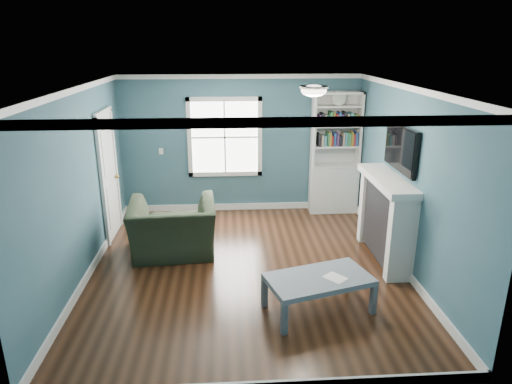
{
  "coord_description": "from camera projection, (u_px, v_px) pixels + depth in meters",
  "views": [
    {
      "loc": [
        -0.26,
        -5.98,
        3.15
      ],
      "look_at": [
        0.15,
        0.4,
        1.04
      ],
      "focal_mm": 32.0,
      "sensor_mm": 36.0,
      "label": 1
    }
  ],
  "objects": [
    {
      "name": "tv",
      "position": [
        401.0,
        148.0,
        6.45
      ],
      "size": [
        0.06,
        1.1,
        0.65
      ],
      "primitive_type": "cube",
      "color": "black",
      "rests_on": "fireplace"
    },
    {
      "name": "bookshelf",
      "position": [
        334.0,
        165.0,
        8.67
      ],
      "size": [
        0.9,
        0.35,
        2.31
      ],
      "color": "silver",
      "rests_on": "ground"
    },
    {
      "name": "trim",
      "position": [
        247.0,
        188.0,
        6.28
      ],
      "size": [
        4.5,
        5.0,
        2.6
      ],
      "color": "white",
      "rests_on": "ground"
    },
    {
      "name": "ceiling_fixture",
      "position": [
        314.0,
        90.0,
        6.02
      ],
      "size": [
        0.38,
        0.38,
        0.15
      ],
      "color": "white",
      "rests_on": "room_walls"
    },
    {
      "name": "floor",
      "position": [
        247.0,
        268.0,
        6.67
      ],
      "size": [
        5.0,
        5.0,
        0.0
      ],
      "primitive_type": "plane",
      "color": "black",
      "rests_on": "ground"
    },
    {
      "name": "room_walls",
      "position": [
        247.0,
        164.0,
        6.17
      ],
      "size": [
        5.0,
        5.0,
        5.0
      ],
      "color": "#2E5765",
      "rests_on": "ground"
    },
    {
      "name": "paper_sheet",
      "position": [
        335.0,
        278.0,
        5.49
      ],
      "size": [
        0.31,
        0.32,
        0.0
      ],
      "primitive_type": "cube",
      "rotation": [
        0.0,
        0.0,
        0.7
      ],
      "color": "white",
      "rests_on": "coffee_table"
    },
    {
      "name": "coffee_table",
      "position": [
        319.0,
        281.0,
        5.52
      ],
      "size": [
        1.39,
        1.01,
        0.45
      ],
      "rotation": [
        0.0,
        0.0,
        0.29
      ],
      "color": "#4E545D",
      "rests_on": "ground"
    },
    {
      "name": "fireplace",
      "position": [
        386.0,
        220.0,
        6.79
      ],
      "size": [
        0.44,
        1.58,
        1.3
      ],
      "color": "black",
      "rests_on": "ground"
    },
    {
      "name": "window",
      "position": [
        225.0,
        137.0,
        8.55
      ],
      "size": [
        1.4,
        0.06,
        1.5
      ],
      "color": "white",
      "rests_on": "room_walls"
    },
    {
      "name": "light_switch",
      "position": [
        161.0,
        151.0,
        8.56
      ],
      "size": [
        0.08,
        0.01,
        0.12
      ],
      "primitive_type": "cube",
      "color": "white",
      "rests_on": "room_walls"
    },
    {
      "name": "recliner",
      "position": [
        173.0,
        220.0,
        6.98
      ],
      "size": [
        1.35,
        0.93,
        1.13
      ],
      "primitive_type": "imported",
      "rotation": [
        0.0,
        0.0,
        -3.07
      ],
      "color": "black",
      "rests_on": "ground"
    },
    {
      "name": "door",
      "position": [
        109.0,
        174.0,
        7.53
      ],
      "size": [
        0.12,
        0.98,
        2.17
      ],
      "color": "silver",
      "rests_on": "ground"
    }
  ]
}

